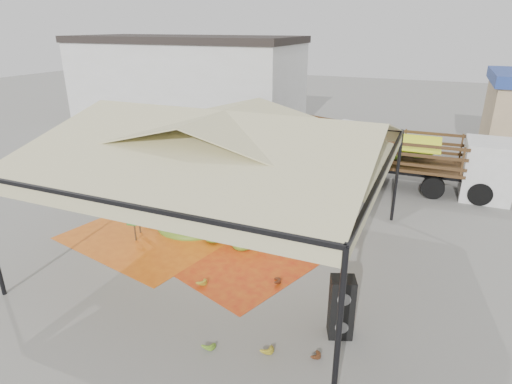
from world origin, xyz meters
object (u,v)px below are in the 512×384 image
at_px(speaker_stack, 341,307).
at_px(truck_right, 430,157).
at_px(banana_heap, 217,200).
at_px(truck_left, 299,141).
at_px(vendor, 336,171).

xyz_separation_m(speaker_stack, truck_right, (1.16, 9.71, 0.63)).
height_order(banana_heap, speaker_stack, speaker_stack).
bearing_deg(truck_left, speaker_stack, -44.27).
distance_m(speaker_stack, truck_right, 9.80).
xyz_separation_m(speaker_stack, truck_left, (-3.95, 9.27, 0.85)).
distance_m(vendor, truck_left, 2.43).
distance_m(truck_left, truck_right, 5.14).
distance_m(banana_heap, speaker_stack, 6.59).
bearing_deg(truck_left, vendor, -12.34).
bearing_deg(speaker_stack, banana_heap, 120.46).
relative_size(truck_left, truck_right, 1.22).
bearing_deg(speaker_stack, truck_left, 92.80).
relative_size(speaker_stack, vendor, 0.77).
bearing_deg(banana_heap, speaker_stack, -39.24).
xyz_separation_m(banana_heap, vendor, (3.07, 3.76, 0.28)).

